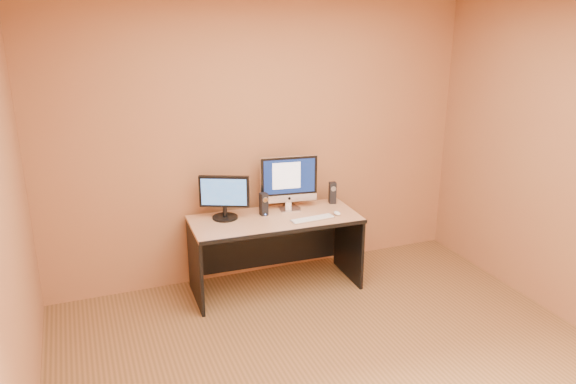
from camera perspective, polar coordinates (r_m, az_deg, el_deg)
name	(u,v)px	position (r m, az deg, el deg)	size (l,w,h in m)	color
walls	(370,209)	(3.37, 8.37, -1.75)	(4.00, 4.00, 2.60)	#925F3B
desk	(275,253)	(5.07, -1.29, -6.25)	(1.48, 0.65, 0.68)	tan
imac	(290,183)	(5.06, 0.16, 0.92)	(0.53, 0.19, 0.51)	silver
second_monitor	(224,197)	(4.89, -6.48, -0.55)	(0.44, 0.22, 0.39)	black
speaker_left	(264,204)	(4.97, -2.48, -1.24)	(0.06, 0.07, 0.20)	black
speaker_right	(332,193)	(5.29, 4.54, -0.08)	(0.06, 0.07, 0.20)	black
keyboard	(313,219)	(4.89, 2.52, -2.73)	(0.40, 0.11, 0.02)	silver
mouse	(337,213)	(5.02, 5.01, -2.15)	(0.05, 0.09, 0.03)	white
cable_a	(295,205)	(5.24, 0.71, -1.32)	(0.01, 0.01, 0.20)	black
cable_b	(283,205)	(5.23, -0.49, -1.38)	(0.01, 0.01, 0.17)	black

